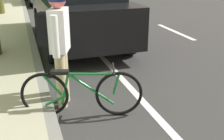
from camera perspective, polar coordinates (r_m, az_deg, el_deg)
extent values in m
plane|color=#333333|center=(11.75, -8.10, 10.74)|extent=(58.87, 58.87, 0.00)
cube|color=gray|center=(11.57, -16.90, 10.29)|extent=(0.16, 36.79, 0.16)
cube|color=white|center=(12.92, 3.10, 11.87)|extent=(0.14, 2.20, 0.01)
cube|color=white|center=(9.20, 12.59, 7.57)|extent=(0.14, 2.20, 0.01)
cube|color=white|center=(11.70, -9.57, 10.64)|extent=(0.12, 36.79, 0.01)
cylinder|color=black|center=(14.58, -16.04, 13.47)|extent=(0.26, 0.67, 0.66)
cube|color=black|center=(7.69, -7.06, 11.23)|extent=(1.99, 4.74, 0.90)
cylinder|color=black|center=(6.24, -11.83, 4.82)|extent=(0.23, 0.76, 0.76)
cylinder|color=black|center=(6.67, 3.26, 6.30)|extent=(0.23, 0.76, 0.76)
cylinder|color=black|center=(9.06, -14.47, 9.65)|extent=(0.23, 0.76, 0.76)
cylinder|color=black|center=(9.36, -3.63, 10.63)|extent=(0.23, 0.76, 0.76)
torus|color=black|center=(4.00, 1.41, -4.83)|extent=(0.66, 0.22, 0.67)
torus|color=black|center=(4.07, -13.41, -4.96)|extent=(0.66, 0.22, 0.67)
cylinder|color=#197233|center=(3.96, -4.23, -3.83)|extent=(0.63, 0.21, 0.50)
cylinder|color=#197233|center=(3.99, -9.47, -3.99)|extent=(0.14, 0.07, 0.46)
cylinder|color=#197233|center=(3.87, -5.09, -0.80)|extent=(0.71, 0.23, 0.05)
cylinder|color=#197233|center=(4.08, -10.98, -5.92)|extent=(0.35, 0.13, 0.18)
cylinder|color=#197233|center=(3.99, -11.94, -3.01)|extent=(0.26, 0.11, 0.32)
cylinder|color=#197233|center=(3.93, 0.86, -2.76)|extent=(0.12, 0.07, 0.33)
cube|color=black|center=(3.90, -10.46, -0.44)|extent=(0.26, 0.16, 0.05)
cylinder|color=black|center=(3.85, 0.30, 0.22)|extent=(0.15, 0.45, 0.03)
cylinder|color=#C6B284|center=(4.25, -10.25, -2.14)|extent=(0.15, 0.15, 0.86)
cylinder|color=#C6B284|center=(4.43, -9.71, -1.12)|extent=(0.15, 0.15, 0.86)
cube|color=white|center=(4.11, -10.62, 7.90)|extent=(0.35, 0.44, 0.61)
cylinder|color=white|center=(3.88, -11.42, 6.57)|extent=(0.10, 0.10, 0.58)
cylinder|color=white|center=(4.37, -9.87, 8.31)|extent=(0.10, 0.10, 0.58)
cube|color=black|center=(4.16, -13.36, 8.11)|extent=(0.27, 0.34, 0.44)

